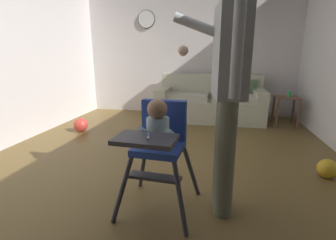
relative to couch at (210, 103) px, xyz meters
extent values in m
cube|color=brown|center=(-0.49, -2.37, -0.38)|extent=(5.89, 7.32, 0.10)
cube|color=silver|center=(-0.49, 0.52, 1.04)|extent=(5.09, 0.06, 2.74)
cube|color=beige|center=(-0.01, -0.06, -0.13)|extent=(1.96, 0.84, 0.40)
cube|color=beige|center=(-0.01, 0.27, 0.30)|extent=(1.96, 0.22, 0.46)
cube|color=beige|center=(-0.90, -0.06, 0.17)|extent=(0.20, 0.84, 0.20)
cube|color=beige|center=(0.88, -0.06, 0.17)|extent=(0.20, 0.84, 0.20)
cube|color=#BEB7A5|center=(-0.43, -0.11, 0.12)|extent=(0.77, 0.60, 0.11)
cube|color=#BEB7A5|center=(0.41, -0.11, 0.12)|extent=(0.77, 0.60, 0.11)
cube|color=#4C6B47|center=(0.67, 0.14, 0.27)|extent=(0.34, 0.10, 0.34)
cylinder|color=#33333C|center=(-0.55, -3.25, -0.09)|extent=(0.18, 0.16, 0.50)
cylinder|color=#33333C|center=(-0.11, -3.28, -0.09)|extent=(0.16, 0.18, 0.50)
cylinder|color=#33333C|center=(-0.52, -2.81, -0.09)|extent=(0.16, 0.18, 0.50)
cylinder|color=#33333C|center=(-0.08, -2.84, -0.09)|extent=(0.18, 0.16, 0.50)
cube|color=#233E9A|center=(-0.31, -3.04, 0.19)|extent=(0.38, 0.38, 0.05)
cube|color=#233E9A|center=(-0.30, -2.89, 0.37)|extent=(0.36, 0.09, 0.32)
cube|color=#33333C|center=(-0.33, -3.33, 0.35)|extent=(0.42, 0.29, 0.03)
cube|color=#33333C|center=(-0.32, -3.15, -0.01)|extent=(0.41, 0.13, 0.02)
cylinder|color=silver|center=(-0.31, -3.06, 0.32)|extent=(0.18, 0.18, 0.22)
sphere|color=#997051|center=(-0.31, -3.07, 0.50)|extent=(0.15, 0.15, 0.15)
cylinder|color=silver|center=(-0.42, -3.10, 0.33)|extent=(0.05, 0.15, 0.10)
cylinder|color=silver|center=(-0.21, -3.11, 0.33)|extent=(0.05, 0.15, 0.10)
cylinder|color=blue|center=(-0.31, -3.33, 0.37)|extent=(0.04, 0.13, 0.01)
cube|color=white|center=(-0.30, -3.39, 0.38)|extent=(0.02, 0.03, 0.02)
cylinder|color=#656652|center=(0.18, -2.92, 0.13)|extent=(0.14, 0.14, 0.92)
cylinder|color=#656652|center=(0.19, -3.04, 0.13)|extent=(0.14, 0.14, 0.92)
cube|color=#96999A|center=(0.19, -2.98, 0.90)|extent=(0.25, 0.42, 0.63)
cylinder|color=#96999A|center=(0.00, -2.82, 1.07)|extent=(0.48, 0.13, 0.23)
sphere|color=beige|center=(-0.16, -2.84, 0.91)|extent=(0.08, 0.08, 0.08)
cylinder|color=#96999A|center=(0.22, -3.22, 0.90)|extent=(0.07, 0.07, 0.57)
sphere|color=gold|center=(1.25, -2.22, -0.23)|extent=(0.19, 0.19, 0.19)
sphere|color=#D13D33|center=(-2.04, -1.24, -0.22)|extent=(0.23, 0.23, 0.23)
cube|color=brown|center=(1.31, -0.23, 0.18)|extent=(0.40, 0.40, 0.02)
cylinder|color=brown|center=(1.14, -0.40, -0.08)|extent=(0.04, 0.04, 0.50)
cylinder|color=brown|center=(1.48, -0.40, -0.08)|extent=(0.04, 0.04, 0.50)
cylinder|color=brown|center=(1.14, -0.06, -0.08)|extent=(0.04, 0.04, 0.50)
cylinder|color=brown|center=(1.48, -0.06, -0.08)|extent=(0.04, 0.04, 0.50)
cylinder|color=green|center=(1.34, -0.23, 0.24)|extent=(0.07, 0.07, 0.10)
cylinder|color=white|center=(-1.38, 0.47, 1.60)|extent=(0.33, 0.03, 0.33)
cylinder|color=black|center=(-1.38, 0.48, 1.60)|extent=(0.36, 0.02, 0.36)
camera|label=1|loc=(0.11, -4.81, 0.88)|focal=26.66mm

